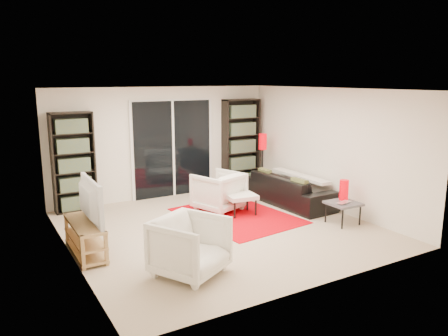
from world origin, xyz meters
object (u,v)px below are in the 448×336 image
(armchair_front, at_px, (190,246))
(armchair_back, at_px, (219,191))
(bookshelf_left, at_px, (74,162))
(sofa, at_px, (289,189))
(tv_stand, at_px, (85,237))
(ottoman, at_px, (241,197))
(bookshelf_right, at_px, (241,144))
(side_table, at_px, (343,205))
(floor_lamp, at_px, (263,148))

(armchair_front, bearing_deg, armchair_back, 24.47)
(bookshelf_left, xyz_separation_m, sofa, (3.96, -1.72, -0.67))
(tv_stand, bearing_deg, ottoman, 8.65)
(bookshelf_left, distance_m, bookshelf_right, 3.85)
(tv_stand, distance_m, side_table, 4.43)
(bookshelf_left, xyz_separation_m, ottoman, (2.69, -1.86, -0.63))
(bookshelf_right, bearing_deg, ottoman, -122.11)
(bookshelf_left, bearing_deg, side_table, -39.02)
(armchair_front, bearing_deg, side_table, -20.13)
(sofa, relative_size, armchair_back, 2.49)
(bookshelf_left, xyz_separation_m, floor_lamp, (4.10, -0.54, 0.04))
(bookshelf_right, bearing_deg, bookshelf_left, 180.00)
(tv_stand, xyz_separation_m, side_table, (4.33, -0.91, 0.10))
(bookshelf_left, relative_size, tv_stand, 1.64)
(armchair_back, height_order, armchair_front, armchair_front)
(bookshelf_right, relative_size, armchair_back, 2.48)
(bookshelf_left, height_order, floor_lamp, bookshelf_left)
(bookshelf_left, height_order, bookshelf_right, bookshelf_right)
(armchair_front, height_order, floor_lamp, floor_lamp)
(sofa, bearing_deg, armchair_front, 119.16)
(sofa, distance_m, floor_lamp, 1.38)
(bookshelf_left, bearing_deg, bookshelf_right, -0.00)
(bookshelf_left, xyz_separation_m, armchair_front, (0.70, -3.71, -0.58))
(sofa, xyz_separation_m, ottoman, (-1.28, -0.14, 0.04))
(armchair_front, distance_m, side_table, 3.32)
(bookshelf_right, bearing_deg, armchair_back, -135.25)
(side_table, distance_m, floor_lamp, 2.77)
(bookshelf_left, bearing_deg, armchair_back, -29.49)
(tv_stand, xyz_separation_m, armchair_back, (2.80, 0.93, 0.12))
(armchair_back, bearing_deg, floor_lamp, -171.61)
(bookshelf_right, distance_m, tv_stand, 4.86)
(bookshelf_right, distance_m, floor_lamp, 0.60)
(bookshelf_left, height_order, armchair_back, bookshelf_left)
(ottoman, bearing_deg, bookshelf_left, 145.35)
(sofa, bearing_deg, ottoman, 93.94)
(ottoman, xyz_separation_m, side_table, (1.30, -1.37, 0.01))
(bookshelf_right, distance_m, sofa, 1.87)
(armchair_back, distance_m, ottoman, 0.53)
(bookshelf_right, height_order, armchair_front, bookshelf_right)
(bookshelf_left, height_order, sofa, bookshelf_left)
(side_table, relative_size, floor_lamp, 0.40)
(sofa, bearing_deg, bookshelf_right, 1.43)
(bookshelf_left, xyz_separation_m, armchair_back, (2.45, -1.39, -0.59))
(bookshelf_right, relative_size, side_table, 3.92)
(bookshelf_right, distance_m, side_table, 3.30)
(armchair_front, distance_m, floor_lamp, 4.69)
(armchair_back, bearing_deg, tv_stand, -0.42)
(bookshelf_right, xyz_separation_m, tv_stand, (-4.20, -2.32, -0.79))
(sofa, distance_m, ottoman, 1.28)
(ottoman, bearing_deg, armchair_front, -136.93)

